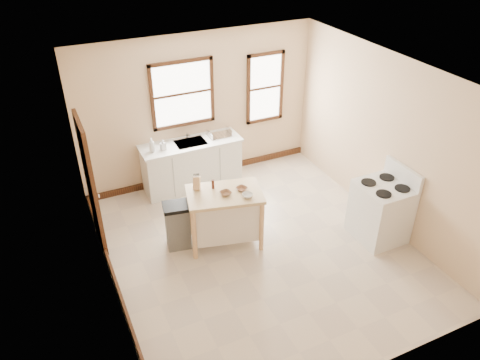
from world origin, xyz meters
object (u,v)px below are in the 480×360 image
gas_stove (382,204)px  soap_bottle_a (152,145)px  soap_bottle_b (163,145)px  trash_bin (178,225)px  dish_rack (219,133)px  pepper_grinder (213,184)px  bowl_b (242,189)px  knife_block (197,183)px  kitchen_island (225,218)px  bowl_c (247,196)px  bowl_a (226,193)px

gas_stove → soap_bottle_a: bearing=137.5°
soap_bottle_b → trash_bin: bearing=-114.0°
soap_bottle_b → dish_rack: 1.11m
soap_bottle_b → trash_bin: size_ratio=0.25×
pepper_grinder → bowl_b: size_ratio=0.92×
bowl_b → trash_bin: bowl_b is taller
gas_stove → knife_block: bearing=155.7°
soap_bottle_b → dish_rack: size_ratio=0.47×
kitchen_island → bowl_b: bowl_b is taller
soap_bottle_b → trash_bin: (-0.28, -1.52, -0.63)m
dish_rack → knife_block: 1.85m
pepper_grinder → bowl_c: size_ratio=0.91×
trash_bin → gas_stove: 3.21m
trash_bin → soap_bottle_a: bearing=96.5°
dish_rack → kitchen_island: 2.01m
soap_bottle_b → bowl_a: 1.84m
pepper_grinder → bowl_a: (0.11, -0.24, -0.05)m
kitchen_island → pepper_grinder: pepper_grinder is taller
knife_block → bowl_b: (0.61, -0.31, -0.08)m
soap_bottle_a → soap_bottle_b: size_ratio=1.34×
bowl_c → dish_rack: bearing=78.5°
soap_bottle_a → bowl_c: bearing=-50.5°
pepper_grinder → gas_stove: bearing=-24.6°
kitchen_island → pepper_grinder: size_ratio=7.56×
soap_bottle_b → gas_stove: size_ratio=0.16×
bowl_b → gas_stove: size_ratio=0.13×
pepper_grinder → trash_bin: size_ratio=0.19×
pepper_grinder → soap_bottle_a: bearing=108.0°
knife_block → pepper_grinder: knife_block is taller
soap_bottle_a → soap_bottle_b: (0.19, -0.01, -0.03)m
gas_stove → pepper_grinder: bearing=155.4°
soap_bottle_a → trash_bin: soap_bottle_a is taller
kitchen_island → trash_bin: 0.74m
soap_bottle_a → kitchen_island: size_ratio=0.23×
soap_bottle_b → pepper_grinder: bearing=-91.8°
bowl_b → dish_rack: bearing=77.4°
bowl_b → kitchen_island: bearing=172.6°
bowl_b → trash_bin: (-0.98, 0.25, -0.56)m
soap_bottle_a → pepper_grinder: (0.51, -1.56, -0.05)m
kitchen_island → gas_stove: bearing=-8.2°
soap_bottle_a → bowl_c: soap_bottle_a is taller
bowl_b → gas_stove: (2.02, -0.88, -0.33)m
knife_block → trash_bin: size_ratio=0.26×
bowl_a → bowl_b: 0.27m
gas_stove → soap_bottle_b: bearing=135.7°
dish_rack → kitchen_island: (-0.69, -1.82, -0.51)m
kitchen_island → gas_stove: 2.47m
dish_rack → pepper_grinder: (-0.79, -1.63, 0.03)m
kitchen_island → bowl_c: bowl_c is taller
soap_bottle_b → knife_block: size_ratio=0.96×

